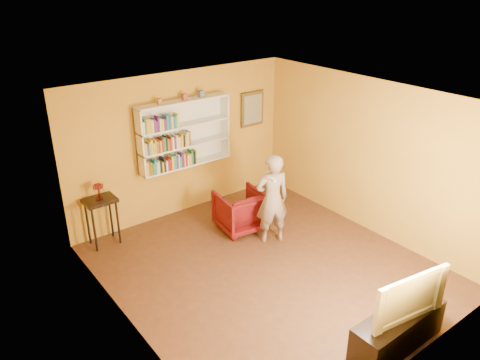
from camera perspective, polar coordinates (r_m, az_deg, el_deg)
name	(u,v)px	position (r m, az deg, el deg)	size (l,w,h in m)	color
room_shell	(269,211)	(6.99, 3.50, -3.79)	(5.30, 5.80, 2.88)	#442616
bookshelf	(183,133)	(8.57, -6.97, 5.72)	(1.80, 0.29, 1.23)	silver
books_row_lower	(170,163)	(8.48, -8.49, 2.09)	(1.02, 0.19, 0.27)	gold
books_row_middle	(167,144)	(8.33, -8.95, 4.41)	(0.91, 0.19, 0.27)	gold
books_row_upper	(160,124)	(8.16, -9.78, 6.76)	(0.69, 0.19, 0.27)	beige
ornament_left	(159,101)	(8.12, -9.82, 9.43)	(0.07, 0.07, 0.10)	#9F602D
ornament_centre	(184,97)	(8.35, -6.80, 10.05)	(0.08, 0.08, 0.11)	#A54337
ornament_right	(201,94)	(8.53, -4.78, 10.45)	(0.08, 0.08, 0.12)	slate
framed_painting	(252,109)	(9.46, 1.51, 8.65)	(0.55, 0.05, 0.70)	#523917
console_table	(101,207)	(8.11, -16.62, -3.16)	(0.52, 0.39, 0.84)	black
ruby_lustre	(98,188)	(7.97, -16.91, -0.94)	(0.18, 0.18, 0.28)	maroon
armchair	(240,211)	(8.37, 0.04, -3.75)	(0.78, 0.80, 0.73)	#46050B
person	(272,199)	(7.84, 3.94, -2.34)	(0.58, 0.38, 1.58)	#7F6A5D
game_remote	(272,179)	(7.31, 3.90, 0.07)	(0.04, 0.15, 0.04)	white
tv_cabinet	(397,330)	(6.34, 18.65, -16.97)	(1.37, 0.41, 0.49)	black
television	(404,294)	(6.00, 19.37, -12.92)	(1.09, 0.14, 0.63)	black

